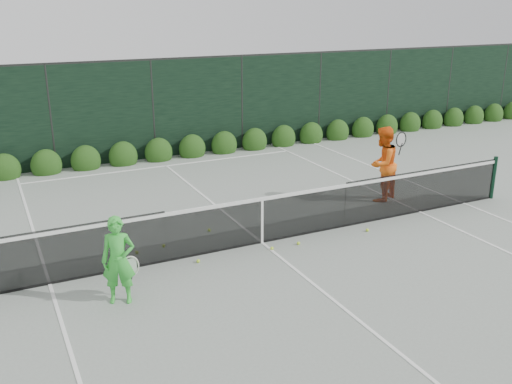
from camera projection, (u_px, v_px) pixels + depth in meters
name	position (u px, v px, depth m)	size (l,w,h in m)	color
ground	(262.00, 243.00, 11.58)	(80.00, 80.00, 0.00)	gray
tennis_net	(261.00, 219.00, 11.40)	(12.90, 0.10, 1.07)	#10301F
player_woman	(119.00, 260.00, 9.09)	(0.66, 0.52, 1.47)	green
player_man	(382.00, 164.00, 13.83)	(1.10, 1.00, 1.84)	orange
court_lines	(262.00, 243.00, 11.58)	(11.03, 23.83, 0.01)	white
windscreen_fence	(341.00, 216.00, 8.79)	(32.00, 21.07, 3.06)	black
hedge_row	(159.00, 153.00, 17.60)	(31.66, 0.65, 0.94)	black
tennis_balls	(237.00, 244.00, 11.45)	(4.79, 1.56, 0.07)	#CAF536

